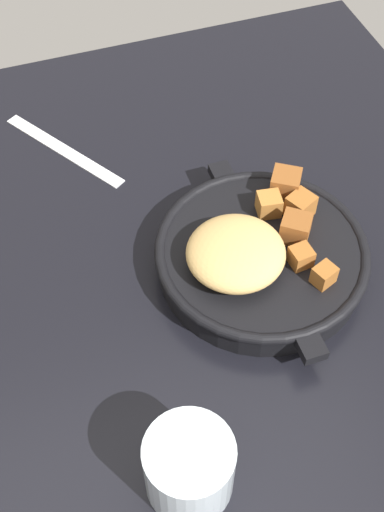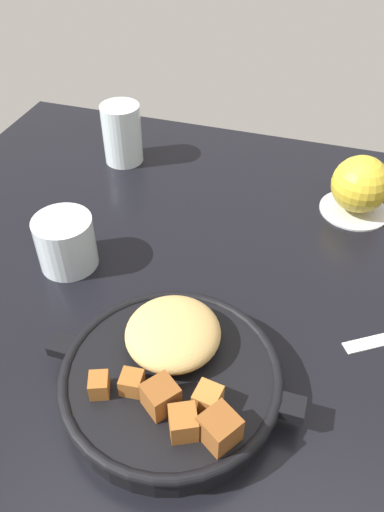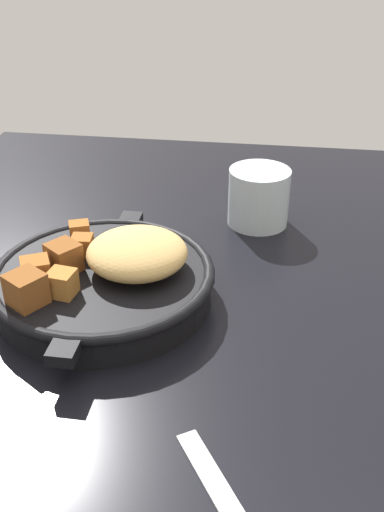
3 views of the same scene
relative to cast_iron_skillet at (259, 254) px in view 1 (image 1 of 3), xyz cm
name	(u,v)px [view 1 (image 1 of 3)]	position (x,y,z in cm)	size (l,w,h in cm)	color
ground_plane	(156,323)	(-2.20, 12.13, -3.83)	(92.24, 88.77, 2.40)	black
cast_iron_skillet	(259,254)	(0.00, 0.00, 0.00)	(26.92, 22.63, 7.12)	black
butter_knife	(64,150)	(24.90, 15.88, -2.45)	(19.09, 1.60, 0.36)	silver
water_glass_short	(189,467)	(-19.43, 14.36, 0.95)	(7.63, 7.63, 7.16)	silver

